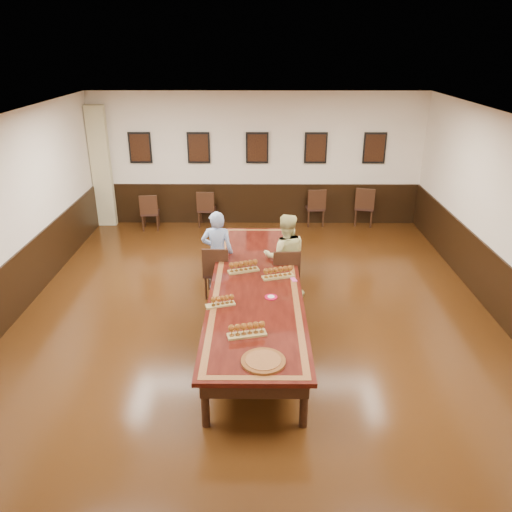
{
  "coord_description": "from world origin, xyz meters",
  "views": [
    {
      "loc": [
        0.05,
        -7.0,
        4.23
      ],
      "look_at": [
        0.0,
        0.5,
        1.0
      ],
      "focal_mm": 35.0,
      "sensor_mm": 36.0,
      "label": 1
    }
  ],
  "objects_px": {
    "person_woman": "(285,256)",
    "carved_platter": "(263,361)",
    "chair_woman": "(285,273)",
    "spare_chair_a": "(150,211)",
    "conference_table": "(256,291)",
    "spare_chair_d": "(365,206)",
    "chair_man": "(217,270)",
    "spare_chair_c": "(315,206)",
    "person_man": "(217,253)",
    "spare_chair_b": "(207,208)"
  },
  "relations": [
    {
      "from": "chair_man",
      "to": "spare_chair_b",
      "type": "bearing_deg",
      "value": -78.79
    },
    {
      "from": "spare_chair_b",
      "to": "person_man",
      "type": "relative_size",
      "value": 0.59
    },
    {
      "from": "person_woman",
      "to": "conference_table",
      "type": "distance_m",
      "value": 1.14
    },
    {
      "from": "chair_man",
      "to": "carved_platter",
      "type": "relative_size",
      "value": 1.47
    },
    {
      "from": "chair_woman",
      "to": "carved_platter",
      "type": "bearing_deg",
      "value": 79.62
    },
    {
      "from": "person_man",
      "to": "person_woman",
      "type": "height_order",
      "value": "person_man"
    },
    {
      "from": "chair_woman",
      "to": "person_woman",
      "type": "xyz_separation_m",
      "value": [
        -0.0,
        0.11,
        0.28
      ]
    },
    {
      "from": "conference_table",
      "to": "person_man",
      "type": "bearing_deg",
      "value": 120.87
    },
    {
      "from": "chair_man",
      "to": "spare_chair_d",
      "type": "distance_m",
      "value": 5.07
    },
    {
      "from": "spare_chair_c",
      "to": "person_man",
      "type": "bearing_deg",
      "value": 55.87
    },
    {
      "from": "person_man",
      "to": "person_woman",
      "type": "bearing_deg",
      "value": 175.94
    },
    {
      "from": "spare_chair_d",
      "to": "spare_chair_b",
      "type": "bearing_deg",
      "value": 15.48
    },
    {
      "from": "spare_chair_d",
      "to": "person_man",
      "type": "distance_m",
      "value": 4.99
    },
    {
      "from": "chair_man",
      "to": "person_woman",
      "type": "relative_size",
      "value": 0.63
    },
    {
      "from": "spare_chair_b",
      "to": "spare_chair_c",
      "type": "relative_size",
      "value": 0.96
    },
    {
      "from": "chair_man",
      "to": "conference_table",
      "type": "bearing_deg",
      "value": 126.29
    },
    {
      "from": "person_woman",
      "to": "chair_woman",
      "type": "bearing_deg",
      "value": 90.0
    },
    {
      "from": "person_woman",
      "to": "carved_platter",
      "type": "distance_m",
      "value": 3.14
    },
    {
      "from": "person_man",
      "to": "person_woman",
      "type": "distance_m",
      "value": 1.21
    },
    {
      "from": "chair_woman",
      "to": "spare_chair_c",
      "type": "relative_size",
      "value": 1.04
    },
    {
      "from": "spare_chair_c",
      "to": "person_woman",
      "type": "relative_size",
      "value": 0.61
    },
    {
      "from": "spare_chair_c",
      "to": "spare_chair_d",
      "type": "relative_size",
      "value": 0.97
    },
    {
      "from": "spare_chair_c",
      "to": "spare_chair_a",
      "type": "bearing_deg",
      "value": 0.7
    },
    {
      "from": "chair_man",
      "to": "chair_woman",
      "type": "relative_size",
      "value": 0.98
    },
    {
      "from": "chair_man",
      "to": "conference_table",
      "type": "height_order",
      "value": "chair_man"
    },
    {
      "from": "chair_woman",
      "to": "spare_chair_a",
      "type": "xyz_separation_m",
      "value": [
        -3.11,
        3.6,
        -0.05
      ]
    },
    {
      "from": "chair_woman",
      "to": "person_man",
      "type": "xyz_separation_m",
      "value": [
        -1.2,
        0.25,
        0.28
      ]
    },
    {
      "from": "spare_chair_c",
      "to": "conference_table",
      "type": "bearing_deg",
      "value": 69.3
    },
    {
      "from": "person_man",
      "to": "conference_table",
      "type": "xyz_separation_m",
      "value": [
        0.69,
        -1.15,
        -0.17
      ]
    },
    {
      "from": "spare_chair_c",
      "to": "chair_man",
      "type": "bearing_deg",
      "value": 56.49
    },
    {
      "from": "spare_chair_a",
      "to": "person_woman",
      "type": "height_order",
      "value": "person_woman"
    },
    {
      "from": "spare_chair_c",
      "to": "conference_table",
      "type": "relative_size",
      "value": 0.19
    },
    {
      "from": "chair_man",
      "to": "spare_chair_a",
      "type": "height_order",
      "value": "chair_man"
    },
    {
      "from": "spare_chair_d",
      "to": "carved_platter",
      "type": "relative_size",
      "value": 1.48
    },
    {
      "from": "spare_chair_a",
      "to": "spare_chair_b",
      "type": "height_order",
      "value": "spare_chair_b"
    },
    {
      "from": "spare_chair_a",
      "to": "carved_platter",
      "type": "distance_m",
      "value": 7.14
    },
    {
      "from": "chair_woman",
      "to": "spare_chair_d",
      "type": "bearing_deg",
      "value": -121.32
    },
    {
      "from": "chair_man",
      "to": "spare_chair_c",
      "type": "distance_m",
      "value": 4.36
    },
    {
      "from": "chair_man",
      "to": "spare_chair_b",
      "type": "xyz_separation_m",
      "value": [
        -0.55,
        3.71,
        -0.03
      ]
    },
    {
      "from": "chair_woman",
      "to": "conference_table",
      "type": "bearing_deg",
      "value": 57.87
    },
    {
      "from": "person_woman",
      "to": "carved_platter",
      "type": "relative_size",
      "value": 2.34
    },
    {
      "from": "spare_chair_c",
      "to": "person_man",
      "type": "distance_m",
      "value": 4.28
    },
    {
      "from": "spare_chair_d",
      "to": "carved_platter",
      "type": "xyz_separation_m",
      "value": [
        -2.57,
        -6.94,
        0.28
      ]
    },
    {
      "from": "spare_chair_c",
      "to": "carved_platter",
      "type": "distance_m",
      "value": 7.08
    },
    {
      "from": "spare_chair_b",
      "to": "conference_table",
      "type": "distance_m",
      "value": 4.92
    },
    {
      "from": "spare_chair_a",
      "to": "person_man",
      "type": "relative_size",
      "value": 0.58
    },
    {
      "from": "spare_chair_a",
      "to": "conference_table",
      "type": "distance_m",
      "value": 5.2
    },
    {
      "from": "carved_platter",
      "to": "chair_woman",
      "type": "bearing_deg",
      "value": 82.23
    },
    {
      "from": "chair_man",
      "to": "person_man",
      "type": "relative_size",
      "value": 0.63
    },
    {
      "from": "person_man",
      "to": "spare_chair_a",
      "type": "bearing_deg",
      "value": -57.55
    }
  ]
}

